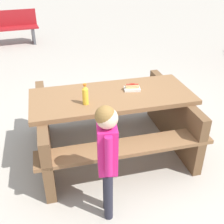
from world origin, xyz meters
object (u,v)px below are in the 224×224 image
(hotdog_tray, at_px, (132,88))
(child_in_coat, at_px, (107,150))
(picnic_table, at_px, (112,118))
(soda_bottle, at_px, (85,95))
(park_bench_far, at_px, (8,27))

(hotdog_tray, bearing_deg, child_in_coat, -116.59)
(picnic_table, bearing_deg, hotdog_tray, 13.34)
(picnic_table, xyz_separation_m, hotdog_tray, (0.25, 0.06, 0.34))
(soda_bottle, relative_size, hotdog_tray, 1.18)
(soda_bottle, bearing_deg, park_bench_far, 104.46)
(hotdog_tray, distance_m, park_bench_far, 5.29)
(hotdog_tray, bearing_deg, soda_bottle, -159.28)
(soda_bottle, xyz_separation_m, child_in_coat, (0.06, -0.78, -0.13))
(child_in_coat, bearing_deg, soda_bottle, 94.70)
(picnic_table, height_order, hotdog_tray, hotdog_tray)
(park_bench_far, bearing_deg, hotdog_tray, -69.03)
(soda_bottle, relative_size, child_in_coat, 0.20)
(park_bench_far, bearing_deg, child_in_coat, -76.80)
(picnic_table, xyz_separation_m, child_in_coat, (-0.25, -0.94, 0.28))
(soda_bottle, xyz_separation_m, hotdog_tray, (0.56, 0.21, -0.07))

